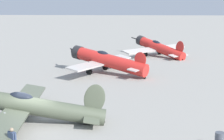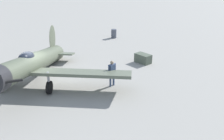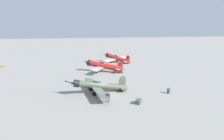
# 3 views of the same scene
# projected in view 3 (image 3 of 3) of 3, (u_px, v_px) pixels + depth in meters

# --- Properties ---
(ground_plane) EXTENTS (400.00, 400.00, 0.00)m
(ground_plane) POSITION_uv_depth(u_px,v_px,m) (102.00, 92.00, 37.61)
(ground_plane) COLOR gray
(airplane_foreground) EXTENTS (11.84, 13.01, 3.24)m
(airplane_foreground) POSITION_uv_depth(u_px,v_px,m) (99.00, 86.00, 37.17)
(airplane_foreground) COLOR #4C5442
(airplane_foreground) RESTS_ON ground_plane
(airplane_mid_apron) EXTENTS (10.30, 10.58, 3.13)m
(airplane_mid_apron) POSITION_uv_depth(u_px,v_px,m) (104.00, 66.00, 54.90)
(airplane_mid_apron) COLOR red
(airplane_mid_apron) RESTS_ON ground_plane
(airplane_far_line) EXTENTS (10.55, 10.05, 3.30)m
(airplane_far_line) POSITION_uv_depth(u_px,v_px,m) (117.00, 58.00, 69.65)
(airplane_far_line) COLOR red
(airplane_far_line) RESTS_ON ground_plane
(ground_crew_mechanic) EXTENTS (0.58, 0.45, 1.72)m
(ground_crew_mechanic) POSITION_uv_depth(u_px,v_px,m) (108.00, 96.00, 32.44)
(ground_crew_mechanic) COLOR #384766
(ground_crew_mechanic) RESTS_ON ground_plane
(equipment_crate) EXTENTS (1.37, 1.47, 0.73)m
(equipment_crate) POSITION_uv_depth(u_px,v_px,m) (138.00, 101.00, 31.98)
(equipment_crate) COLOR #4C5647
(equipment_crate) RESTS_ON ground_plane
(fuel_drum) EXTENTS (0.61, 0.61, 0.94)m
(fuel_drum) POSITION_uv_depth(u_px,v_px,m) (169.00, 91.00, 36.99)
(fuel_drum) COLOR #474C56
(fuel_drum) RESTS_ON ground_plane
(windsock_mast) EXTENTS (2.01, 1.47, 5.68)m
(windsock_mast) POSITION_uv_depth(u_px,v_px,m) (1.00, 67.00, 34.71)
(windsock_mast) COLOR gray
(windsock_mast) RESTS_ON ground_plane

